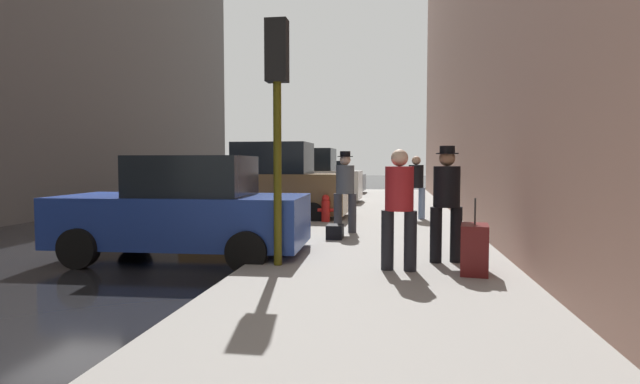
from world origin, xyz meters
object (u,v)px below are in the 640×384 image
Objects in this scene: pedestrian_with_beanie at (345,187)px; duffel_bag at (335,232)px; parked_white_van at (304,179)px; pedestrian_with_fedora at (447,198)px; parked_blue_sedan at (186,211)px; parked_gray_coupe at (325,179)px; traffic_light at (277,88)px; fire_hydrant at (326,208)px; parked_bronze_suv at (268,185)px; pedestrian_in_jeans at (416,184)px; rolling_suitcase at (474,249)px; pedestrian_in_red_jacket at (399,203)px.

pedestrian_with_beanie is 4.04× the size of duffel_bag.
parked_white_van is 2.61× the size of pedestrian_with_fedora.
parked_white_van reaches higher than pedestrian_with_beanie.
pedestrian_with_fedora is at bearing -4.93° from parked_blue_sedan.
parked_gray_coupe is 2.39× the size of pedestrian_with_beanie.
parked_white_van is at bearing 98.52° from traffic_light.
parked_blue_sedan is 2.40× the size of pedestrian_with_fedora.
duffel_bag is at bearing -78.51° from fire_hydrant.
parked_bronze_suv is 10.53× the size of duffel_bag.
parked_blue_sedan is 4.98m from fire_hydrant.
pedestrian_in_jeans is at bearing -1.05° from parked_bronze_suv.
pedestrian_with_fedora is at bearing 112.06° from rolling_suitcase.
pedestrian_in_red_jacket is (3.63, -12.49, 0.07)m from parked_white_van.
traffic_light reaches higher than duffel_bag.
rolling_suitcase is (2.85, -5.76, -0.01)m from fire_hydrant.
pedestrian_in_jeans is 6.71m from pedestrian_in_red_jacket.
parked_bronze_suv reaches higher than pedestrian_with_beanie.
parked_blue_sedan reaches higher than rolling_suitcase.
pedestrian_with_beanie is 1.28m from duffel_bag.
traffic_light is at bearing -99.98° from pedestrian_with_beanie.
pedestrian_with_beanie is at bearing 83.50° from duffel_bag.
pedestrian_in_jeans and pedestrian_in_red_jacket have the same top height.
parked_white_van reaches higher than pedestrian_with_fedora.
fire_hydrant is at bearing 116.95° from pedestrian_with_fedora.
rolling_suitcase is (4.65, -18.68, -0.36)m from parked_gray_coupe.
fire_hydrant is 0.40× the size of pedestrian_with_fedora.
rolling_suitcase is 3.68m from duffel_bag.
pedestrian_with_fedora is at bearing -59.01° from pedestrian_with_beanie.
pedestrian_in_red_jacket is at bearing -78.97° from parked_gray_coupe.
pedestrian_in_jeans is 4.33m from duffel_bag.
pedestrian_with_beanie is (-1.13, 3.77, 0.03)m from pedestrian_in_red_jacket.
rolling_suitcase is at bearing -76.01° from parked_gray_coupe.
pedestrian_with_beanie is (-1.65, -2.92, 0.03)m from pedestrian_in_jeans.
parked_blue_sedan reaches higher than fire_hydrant.
parked_blue_sedan is at bearing -132.67° from pedestrian_with_beanie.
pedestrian_with_fedora is 1.04m from rolling_suitcase.
traffic_light is 2.43m from pedestrian_in_red_jacket.
pedestrian_with_beanie reaches higher than parked_gray_coupe.
parked_gray_coupe is at bearing 99.55° from pedestrian_with_beanie.
pedestrian_with_fedora is 3.02m from duffel_bag.
duffel_bag is (-1.24, 2.82, -0.81)m from pedestrian_in_red_jacket.
rolling_suitcase reaches higher than duffel_bag.
pedestrian_with_fedora is 3.60m from pedestrian_with_beanie.
pedestrian_with_fedora is at bearing -47.40° from duffel_bag.
pedestrian_with_fedora is at bearing -54.43° from parked_bronze_suv.
traffic_light is at bearing -27.03° from parked_blue_sedan.
rolling_suitcase is at bearing -51.86° from duffel_bag.
pedestrian_with_fedora is (4.35, -11.80, 0.10)m from parked_white_van.
parked_gray_coupe is at bearing 101.03° from pedestrian_in_red_jacket.
parked_bronze_suv is 2.61× the size of pedestrian_with_fedora.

